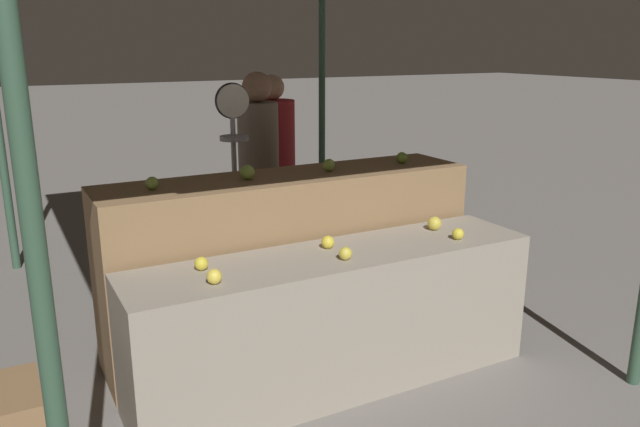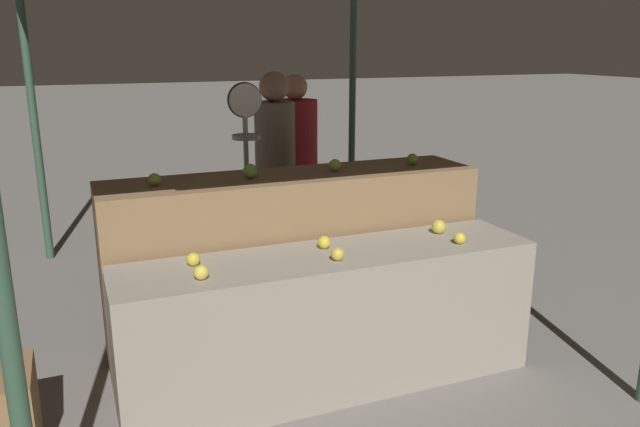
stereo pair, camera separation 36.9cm
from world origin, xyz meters
The scene contains 16 objects.
ground_plane centered at (0.00, 0.00, 0.00)m, with size 60.00×60.00×0.00m, color slate.
display_counter_front centered at (0.00, 0.00, 0.40)m, with size 2.38×0.55×0.80m, color gray.
display_counter_back centered at (0.00, 0.60, 0.57)m, with size 2.38×0.55×1.13m, color olive.
apple_front_0 centered at (-0.74, -0.12, 0.84)m, with size 0.08×0.08×0.08m, color yellow.
apple_front_1 centered at (-0.01, -0.11, 0.84)m, with size 0.07×0.07×0.07m, color gold.
apple_front_2 centered at (0.76, -0.12, 0.84)m, with size 0.07×0.07×0.07m, color gold.
apple_front_3 centered at (-0.74, 0.10, 0.84)m, with size 0.07×0.07×0.07m, color gold.
apple_front_4 centered at (0.00, 0.10, 0.84)m, with size 0.07×0.07×0.07m, color gold.
apple_front_5 centered at (0.76, 0.10, 0.84)m, with size 0.09×0.09×0.09m, color gold.
apple_back_0 centered at (-0.85, 0.60, 1.17)m, with size 0.07×0.07×0.07m, color #8EB247.
apple_back_1 centered at (-0.28, 0.60, 1.18)m, with size 0.09×0.09×0.09m, color #8EB247.
apple_back_2 centered at (0.28, 0.59, 1.17)m, with size 0.08×0.08×0.08m, color #8EB247.
apple_back_3 centered at (0.85, 0.59, 1.17)m, with size 0.08×0.08×0.08m, color #7AA338.
produce_scale centered at (-0.13, 1.22, 1.19)m, with size 0.24×0.20×1.67m.
person_vendor_at_scale centered at (0.20, 1.57, 1.01)m, with size 0.36×0.36×1.72m.
person_customer_left centered at (0.59, 2.17, 0.95)m, with size 0.53×0.53×1.67m.
Camera 1 is at (-1.63, -2.84, 1.92)m, focal length 35.00 mm.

